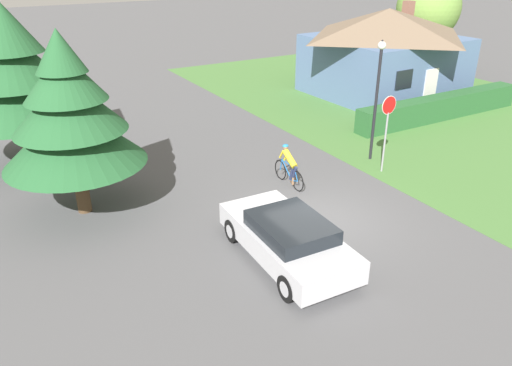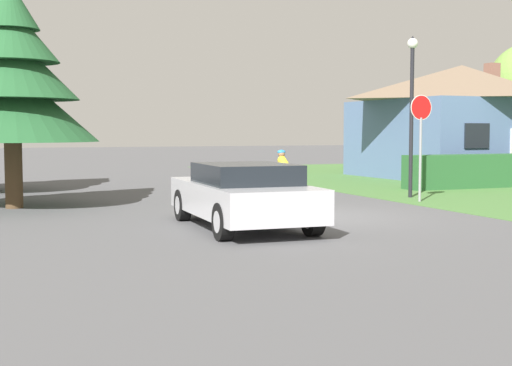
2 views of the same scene
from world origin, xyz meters
The scene contains 11 objects.
ground_plane centered at (0.00, 0.00, 0.00)m, with size 140.00×140.00×0.00m, color #515154.
grass_verge_right centered at (11.65, 4.00, 0.01)m, with size 16.00×36.00×0.01m, color #477538.
cottage_house centered at (11.93, 10.07, 2.38)m, with size 8.08×7.41×4.82m.
hedge_row centered at (11.10, 5.17, 0.56)m, with size 9.91×0.90×1.12m, color #285B2D.
sedan_left_lane centered at (-1.97, -1.23, 0.66)m, with size 2.07×4.42×1.27m.
cyclist centered at (0.66, 2.63, 0.69)m, with size 0.44×1.81×1.43m.
stop_sign centered at (4.25, 1.83, 1.99)m, with size 0.67×0.07×2.86m.
street_lamp centered at (4.71, 2.96, 2.95)m, with size 0.30×0.30×4.57m.
conifer_tall_near centered at (-5.95, 4.25, 3.15)m, with size 4.17×4.17×5.57m.
conifer_tall_far centered at (-6.85, 9.38, 3.54)m, with size 4.51×4.51×5.97m.
deciduous_tree_right centered at (18.17, 13.00, 4.03)m, with size 4.01×4.01×6.15m.
Camera 1 is at (-8.29, -10.39, 7.49)m, focal length 35.00 mm.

